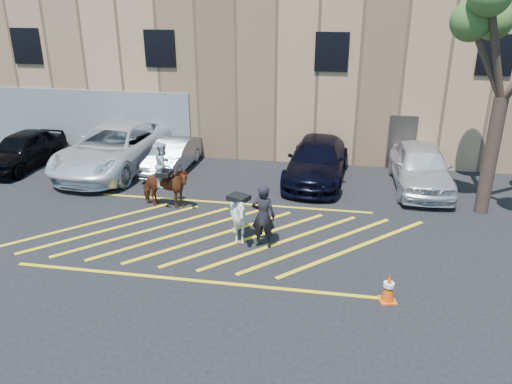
% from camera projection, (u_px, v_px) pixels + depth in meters
% --- Properties ---
extents(ground, '(90.00, 90.00, 0.00)m').
position_uv_depth(ground, '(217.00, 231.00, 15.19)').
color(ground, black).
rests_on(ground, ground).
extents(car_black_suv, '(1.96, 4.41, 1.47)m').
position_uv_depth(car_black_suv, '(23.00, 150.00, 20.53)').
color(car_black_suv, black).
rests_on(car_black_suv, ground).
extents(car_white_pickup, '(3.56, 6.73, 1.80)m').
position_uv_depth(car_white_pickup, '(115.00, 148.00, 20.18)').
color(car_white_pickup, white).
rests_on(car_white_pickup, ground).
extents(car_silver_sedan, '(1.44, 3.83, 1.25)m').
position_uv_depth(car_silver_sedan, '(173.00, 155.00, 20.17)').
color(car_silver_sedan, gray).
rests_on(car_silver_sedan, ground).
extents(car_blue_suv, '(2.47, 5.36, 1.52)m').
position_uv_depth(car_blue_suv, '(317.00, 160.00, 19.18)').
color(car_blue_suv, black).
rests_on(car_blue_suv, ground).
extents(car_white_suv, '(2.07, 4.88, 1.65)m').
position_uv_depth(car_white_suv, '(421.00, 166.00, 18.29)').
color(car_white_suv, silver).
rests_on(car_white_suv, ground).
extents(handler, '(0.73, 0.52, 1.87)m').
position_uv_depth(handler, '(263.00, 216.00, 13.99)').
color(handler, black).
rests_on(handler, ground).
extents(warehouse, '(32.42, 10.20, 7.30)m').
position_uv_depth(warehouse, '(273.00, 59.00, 24.77)').
color(warehouse, tan).
rests_on(warehouse, ground).
extents(hatching_zone, '(12.60, 5.12, 0.01)m').
position_uv_depth(hatching_zone, '(214.00, 236.00, 14.91)').
color(hatching_zone, yellow).
rests_on(hatching_zone, ground).
extents(mounted_bay, '(1.73, 0.81, 2.27)m').
position_uv_depth(mounted_bay, '(165.00, 182.00, 16.53)').
color(mounted_bay, '#5F2E16').
rests_on(mounted_bay, ground).
extents(saddled_white, '(1.69, 1.77, 1.52)m').
position_uv_depth(saddled_white, '(239.00, 216.00, 14.37)').
color(saddled_white, silver).
rests_on(saddled_white, ground).
extents(traffic_cone, '(0.46, 0.46, 0.73)m').
position_uv_depth(traffic_cone, '(389.00, 287.00, 11.66)').
color(traffic_cone, '#FF620A').
rests_on(traffic_cone, ground).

